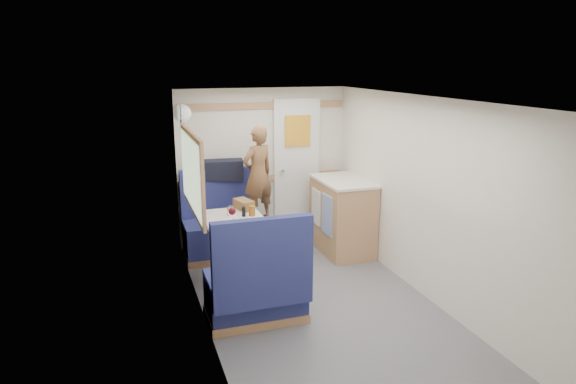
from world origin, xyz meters
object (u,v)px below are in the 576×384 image
object	(u,v)px
tumbler_right	(230,211)
bread_loaf	(244,204)
dinette_table	(236,233)
cheese_block	(254,225)
bench_far	(221,232)
dome_light	(182,114)
tumbler_left	(235,226)
bench_near	(257,291)
pepper_grinder	(244,212)
galley_counter	(342,215)
duffel_bag	(222,170)
person	(258,174)
wine_glass	(232,212)
orange_fruit	(250,223)
beer_glass	(252,211)
tray	(261,223)
salt_grinder	(230,212)

from	to	relation	value
tumbler_right	bread_loaf	xyz separation A→B (m)	(0.19, 0.18, 0.00)
dinette_table	cheese_block	size ratio (longest dim) A/B	8.51
tumbler_right	bench_far	bearing A→B (deg)	88.48
cheese_block	dome_light	bearing A→B (deg)	112.71
cheese_block	tumbler_left	xyz separation A→B (m)	(-0.20, -0.03, 0.02)
bench_near	cheese_block	size ratio (longest dim) A/B	9.72
cheese_block	pepper_grinder	bearing A→B (deg)	90.04
galley_counter	duffel_bag	bearing A→B (deg)	157.45
person	wine_glass	xyz separation A→B (m)	(-0.50, -0.86, -0.18)
orange_fruit	beer_glass	xyz separation A→B (m)	(0.12, 0.39, 0.00)
beer_glass	bench_near	bearing A→B (deg)	-102.04
duffel_bag	tray	xyz separation A→B (m)	(0.11, -1.36, -0.29)
person	bread_loaf	xyz separation A→B (m)	(-0.27, -0.39, -0.25)
duffel_bag	wine_glass	world-z (taller)	duffel_bag
bread_loaf	cheese_block	bearing A→B (deg)	-95.26
tray	tumbler_right	bearing A→B (deg)	119.12
wine_glass	bread_loaf	bearing A→B (deg)	64.09
orange_fruit	tumbler_right	size ratio (longest dim) A/B	0.72
galley_counter	pepper_grinder	world-z (taller)	galley_counter
tray	dinette_table	bearing A→B (deg)	130.94
bread_loaf	dome_light	bearing A→B (deg)	138.34
bench_far	bench_near	bearing A→B (deg)	-90.00
pepper_grinder	bread_loaf	distance (m)	0.28
bread_loaf	salt_grinder	bearing A→B (deg)	-133.37
dome_light	wine_glass	xyz separation A→B (m)	(0.33, -0.98, -0.91)
tumbler_right	wine_glass	bearing A→B (deg)	-97.21
duffel_bag	beer_glass	bearing A→B (deg)	-76.14
wine_glass	bread_loaf	size ratio (longest dim) A/B	0.65
person	tumbler_left	xyz separation A→B (m)	(-0.53, -1.11, -0.25)
orange_fruit	pepper_grinder	distance (m)	0.39
tumbler_right	pepper_grinder	bearing A→B (deg)	-34.25
duffel_bag	orange_fruit	world-z (taller)	duffel_bag
galley_counter	orange_fruit	size ratio (longest dim) A/B	12.90
tumbler_left	bench_near	bearing A→B (deg)	-79.86
dome_light	cheese_block	xyz separation A→B (m)	(0.50, -1.20, -0.99)
galley_counter	cheese_block	size ratio (longest dim) A/B	8.51
tumbler_right	pepper_grinder	distance (m)	0.16
tumbler_left	dome_light	bearing A→B (deg)	103.87
dinette_table	tumbler_right	bearing A→B (deg)	96.32
tumbler_right	beer_glass	size ratio (longest dim) A/B	0.91
galley_counter	salt_grinder	xyz separation A→B (m)	(-1.49, -0.41, 0.30)
dome_light	bread_loaf	xyz separation A→B (m)	(0.57, -0.50, -0.98)
tumbler_left	pepper_grinder	bearing A→B (deg)	66.41
tumbler_left	cheese_block	bearing A→B (deg)	7.99
cheese_block	beer_glass	bearing A→B (deg)	78.07
dome_light	wine_glass	bearing A→B (deg)	-71.15
beer_glass	salt_grinder	size ratio (longest dim) A/B	1.22
dinette_table	wine_glass	size ratio (longest dim) A/B	5.48
bench_near	tumbler_left	world-z (taller)	bench_near
duffel_bag	cheese_block	distance (m)	1.49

